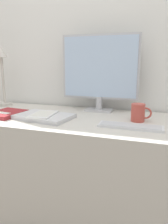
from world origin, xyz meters
TOP-DOWN VIEW (x-y plane):
  - wall_back at (0.00, 0.58)m, footprint 3.60×0.05m
  - desk at (0.00, 0.23)m, footprint 1.52×0.61m
  - monitor at (0.08, 0.45)m, footprint 0.51×0.11m
  - keyboard at (0.33, 0.12)m, footprint 0.32×0.10m
  - laptop at (-0.17, 0.15)m, footprint 0.35×0.26m
  - ereader at (-0.17, 0.13)m, footprint 0.14×0.21m
  - desk_lamp at (-0.65, 0.41)m, footprint 0.10×0.10m
  - notebook at (-0.43, 0.14)m, footprint 0.21×0.24m
  - coffee_mug at (0.36, 0.26)m, footprint 0.11×0.08m

SIDE VIEW (x-z plane):
  - desk at x=0.00m, z-range 0.00..0.70m
  - keyboard at x=0.33m, z-range 0.70..0.72m
  - laptop at x=-0.17m, z-range 0.70..0.73m
  - notebook at x=-0.43m, z-range 0.70..0.73m
  - ereader at x=-0.17m, z-range 0.73..0.74m
  - coffee_mug at x=0.36m, z-range 0.70..0.80m
  - monitor at x=0.08m, z-range 0.73..1.23m
  - desk_lamp at x=-0.65m, z-range 0.77..1.21m
  - wall_back at x=0.00m, z-range 0.00..2.40m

